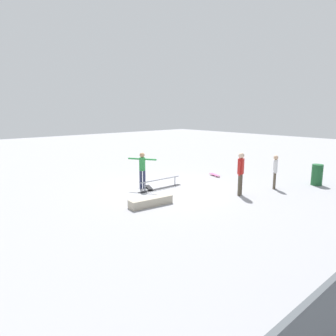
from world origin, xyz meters
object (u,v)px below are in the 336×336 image
grind_rail (160,184)px  bystander_white_shirt (275,170)px  skater_main (142,168)px  bystander_red_shirt (241,171)px  skate_ledge (151,202)px  loose_skateboard_pink (215,175)px  skateboard_main (149,187)px  trash_bin (317,175)px

grind_rail → bystander_white_shirt: bystander_white_shirt is taller
skater_main → bystander_red_shirt: size_ratio=0.92×
skater_main → bystander_white_shirt: 5.81m
skate_ledge → loose_skateboard_pink: bearing=-163.1°
skate_ledge → bystander_white_shirt: 5.88m
skate_ledge → skateboard_main: (-1.43, -1.94, -0.08)m
bystander_red_shirt → loose_skateboard_pink: (-2.09, -3.06, -0.92)m
skateboard_main → bystander_red_shirt: (-2.14, 3.27, 0.92)m
grind_rail → bystander_red_shirt: bystander_red_shirt is taller
skater_main → trash_bin: skater_main is taller
grind_rail → trash_bin: bearing=144.6°
bystander_red_shirt → loose_skateboard_pink: bearing=-142.6°
grind_rail → bystander_white_shirt: 5.06m
skate_ledge → skateboard_main: size_ratio=2.07×
skateboard_main → bystander_red_shirt: size_ratio=0.46×
skater_main → trash_bin: bearing=22.0°
grind_rail → bystander_white_shirt: size_ratio=1.54×
grind_rail → skateboard_main: grind_rail is taller
grind_rail → trash_bin: (-5.82, 4.30, 0.29)m
bystander_white_shirt → loose_skateboard_pink: 3.53m
skater_main → skate_ledge: bearing=-61.3°
skater_main → skateboard_main: (-0.17, 0.23, -0.86)m
bystander_red_shirt → bystander_white_shirt: size_ratio=1.17×
bystander_white_shirt → skateboard_main: bearing=-73.1°
skateboard_main → bystander_white_shirt: size_ratio=0.54×
bystander_red_shirt → bystander_white_shirt: (-2.01, 0.39, -0.15)m
bystander_white_shirt → skater_main: bearing=-73.6°
grind_rail → skateboard_main: bearing=-35.3°
skateboard_main → trash_bin: size_ratio=0.84×
skater_main → bystander_red_shirt: 4.19m
skater_main → bystander_red_shirt: (-2.31, 3.50, 0.05)m
skateboard_main → bystander_red_shirt: bearing=-121.6°
skater_main → bystander_white_shirt: size_ratio=1.08×
skateboard_main → bystander_red_shirt: 4.01m
loose_skateboard_pink → trash_bin: (-2.00, 4.39, 0.41)m
skate_ledge → bystander_red_shirt: bystander_red_shirt is taller
skateboard_main → loose_skateboard_pink: size_ratio=0.99×
skate_ledge → trash_bin: size_ratio=1.73×
bystander_red_shirt → trash_bin: size_ratio=1.82×
skate_ledge → skater_main: size_ratio=1.04×
skate_ledge → skateboard_main: bearing=-126.6°
skateboard_main → trash_bin: 7.76m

